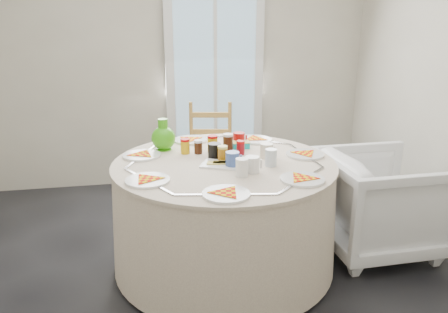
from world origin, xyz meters
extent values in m
plane|color=black|center=(0.00, 0.00, 0.00)|extent=(4.00, 4.00, 0.00)
cube|color=#BCB5A3|center=(0.00, 2.00, 1.30)|extent=(4.00, 0.02, 2.60)
cube|color=silver|center=(0.40, 1.95, 1.05)|extent=(1.00, 0.08, 2.10)
cylinder|color=beige|center=(0.17, 0.23, 0.38)|extent=(1.53, 1.53, 0.78)
imported|color=white|center=(1.34, 0.23, 0.39)|extent=(0.77, 0.82, 0.83)
cube|color=#07A0A6|center=(0.35, 0.54, 0.79)|extent=(0.13, 0.09, 0.05)
camera|label=1|loc=(-0.35, -2.49, 1.67)|focal=35.00mm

